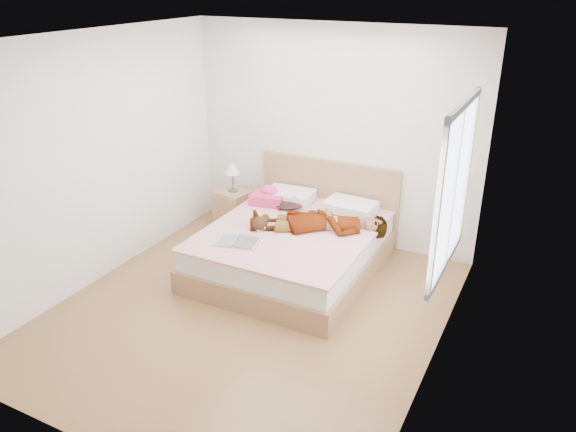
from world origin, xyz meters
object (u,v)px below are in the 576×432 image
(woman, at_px, (319,218))
(towel, at_px, (268,196))
(phone, at_px, (295,194))
(plush_toy, at_px, (261,222))
(bed, at_px, (295,245))
(coffee_mug, at_px, (260,227))
(magazine, at_px, (237,242))
(nightstand, at_px, (234,206))

(woman, height_order, towel, woman)
(phone, bearing_deg, plush_toy, -118.06)
(bed, relative_size, coffee_mug, 18.57)
(magazine, height_order, plush_toy, plush_toy)
(coffee_mug, bearing_deg, magazine, -100.34)
(phone, bearing_deg, bed, -86.44)
(magazine, distance_m, coffee_mug, 0.37)
(bed, relative_size, magazine, 4.07)
(phone, xyz_separation_m, plush_toy, (-0.05, -0.73, -0.09))
(bed, distance_m, magazine, 0.78)
(phone, xyz_separation_m, nightstand, (-0.94, 0.11, -0.38))
(woman, relative_size, plush_toy, 5.58)
(phone, distance_m, towel, 0.35)
(coffee_mug, bearing_deg, plush_toy, 108.97)
(woman, bearing_deg, towel, -137.20)
(coffee_mug, relative_size, plush_toy, 0.41)
(bed, bearing_deg, magazine, -118.74)
(coffee_mug, height_order, nightstand, nightstand)
(magazine, height_order, coffee_mug, coffee_mug)
(bed, xyz_separation_m, plush_toy, (-0.31, -0.24, 0.31))
(towel, relative_size, magazine, 0.86)
(woman, height_order, phone, woman)
(bed, relative_size, nightstand, 2.32)
(woman, bearing_deg, coffee_mug, -78.70)
(magazine, bearing_deg, bed, 61.26)
(plush_toy, bearing_deg, coffee_mug, -71.03)
(plush_toy, bearing_deg, woman, 30.89)
(bed, height_order, plush_toy, bed)
(bed, xyz_separation_m, nightstand, (-1.19, 0.60, 0.02))
(woman, relative_size, magazine, 2.97)
(towel, relative_size, plush_toy, 1.61)
(woman, height_order, magazine, woman)
(towel, relative_size, coffee_mug, 3.91)
(woman, distance_m, plush_toy, 0.65)
(magazine, bearing_deg, phone, 84.75)
(coffee_mug, relative_size, nightstand, 0.13)
(towel, height_order, nightstand, nightstand)
(woman, bearing_deg, magazine, -63.07)
(bed, distance_m, coffee_mug, 0.50)
(nightstand, bearing_deg, magazine, -56.26)
(bed, height_order, nightstand, bed)
(phone, relative_size, towel, 0.20)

